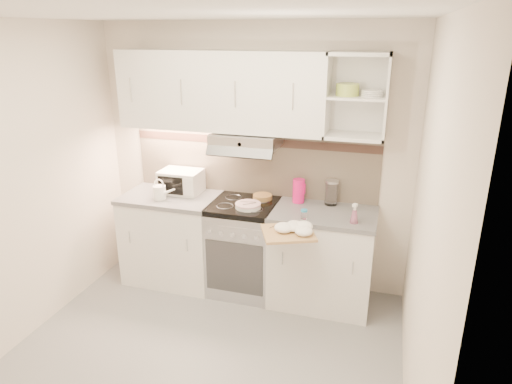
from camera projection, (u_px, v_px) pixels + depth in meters
The scene contains 17 objects.
ground at pixel (201, 360), 3.53m from camera, with size 3.00×3.00×0.00m, color gray.
room_shell at pixel (212, 144), 3.32m from camera, with size 3.04×2.84×2.52m.
base_cabinet_left at pixel (173, 239), 4.58m from camera, with size 0.90×0.60×0.86m, color white.
worktop_left at pixel (170, 197), 4.43m from camera, with size 0.92×0.62×0.04m, color slate.
base_cabinet_right at pixel (322, 259), 4.18m from camera, with size 0.90×0.60×0.86m, color white.
worktop_right at pixel (324, 214), 4.03m from camera, with size 0.92×0.62×0.04m, color slate.
electric_range at pixel (244, 247), 4.37m from camera, with size 0.60×0.60×0.90m.
microwave at pixel (181, 181), 4.47m from camera, with size 0.40×0.30×0.22m.
watering_can at pixel (160, 192), 4.30m from camera, with size 0.23×0.12×0.20m.
plate_stack at pixel (248, 205), 4.10m from camera, with size 0.23×0.23×0.05m.
bread_loaf at pixel (262, 197), 4.31m from camera, with size 0.18×0.18×0.05m, color #A9894D.
pink_pitcher at pixel (299, 191), 4.21m from camera, with size 0.12×0.11×0.22m.
glass_jar at pixel (331, 192), 4.15m from camera, with size 0.12×0.12×0.23m.
spice_jar at pixel (304, 214), 3.86m from camera, with size 0.06×0.06×0.08m.
spray_bottle at pixel (354, 215), 3.76m from camera, with size 0.07×0.07×0.18m.
cutting_board at pixel (288, 233), 3.67m from camera, with size 0.40×0.36×0.02m, color tan.
dish_towel at pixel (294, 226), 3.67m from camera, with size 0.29×0.25×0.08m, color white, non-canonical shape.
Camera 1 is at (1.24, -2.65, 2.40)m, focal length 32.00 mm.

